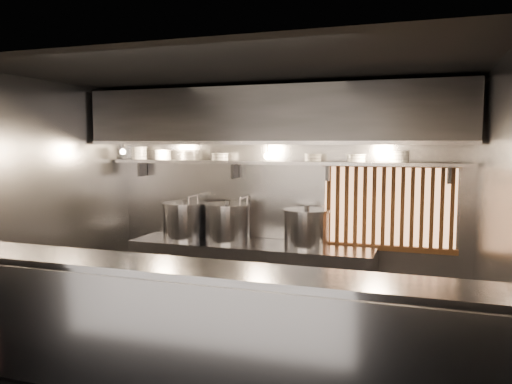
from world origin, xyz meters
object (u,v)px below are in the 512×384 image
Objects in this scene: stock_pot_left at (227,222)px; stock_pot_right at (307,228)px; heat_lamp at (122,147)px; stock_pot_mid at (185,220)px; pendant_bulb at (268,156)px.

stock_pot_right is (1.01, -0.00, -0.01)m from stock_pot_left.
stock_pot_right is at bearing 7.97° from heat_lamp.
stock_pot_left is 0.59m from stock_pot_mid.
stock_pot_mid is (-1.10, -0.03, -0.83)m from pendant_bulb.
pendant_bulb is at bearing 11.00° from heat_lamp.
stock_pot_mid is at bearing 24.64° from heat_lamp.
pendant_bulb is 0.97m from stock_pot_left.
stock_pot_left is (-0.51, -0.03, -0.82)m from pendant_bulb.
heat_lamp is 2.50m from stock_pot_right.
stock_pot_left is 1.09× the size of stock_pot_right.
stock_pot_right is at bearing -3.38° from pendant_bulb.
pendant_bulb reaches higher than stock_pot_right.
heat_lamp reaches higher than pendant_bulb.
heat_lamp is at bearing -169.00° from pendant_bulb.
pendant_bulb is 0.28× the size of stock_pot_right.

